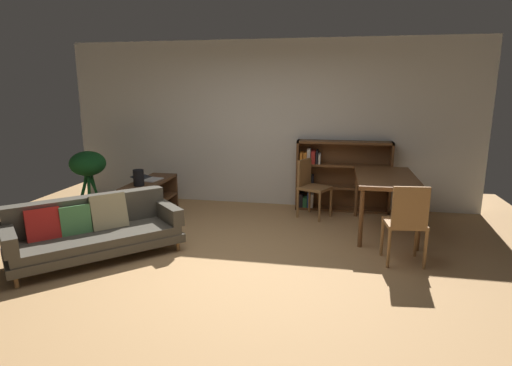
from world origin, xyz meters
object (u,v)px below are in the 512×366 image
at_px(media_console, 150,199).
at_px(dining_table, 386,182).
at_px(fabric_couch, 93,230).
at_px(dining_chair_far, 311,185).
at_px(bookshelf, 337,176).
at_px(open_laptop, 148,179).
at_px(potted_floor_plant, 88,169).
at_px(desk_speaker, 139,178).
at_px(dining_chair_near, 407,220).

distance_m(media_console, dining_table, 3.48).
height_order(fabric_couch, dining_chair_far, dining_chair_far).
bearing_deg(dining_table, bookshelf, 122.64).
height_order(fabric_couch, bookshelf, bookshelf).
bearing_deg(bookshelf, dining_chair_far, -128.76).
bearing_deg(open_laptop, potted_floor_plant, -175.87).
bearing_deg(fabric_couch, desk_speaker, 92.21).
xyz_separation_m(fabric_couch, dining_table, (3.41, 1.55, 0.37)).
relative_size(fabric_couch, open_laptop, 4.08).
bearing_deg(bookshelf, media_console, -161.58).
bearing_deg(media_console, dining_chair_near, -18.31).
bearing_deg(dining_chair_near, open_laptop, 160.82).
relative_size(dining_table, dining_chair_near, 1.53).
relative_size(potted_floor_plant, dining_table, 0.70).
relative_size(desk_speaker, potted_floor_plant, 0.24).
bearing_deg(fabric_couch, media_console, 91.61).
bearing_deg(dining_chair_near, bookshelf, 109.74).
bearing_deg(desk_speaker, potted_floor_plant, 161.76).
relative_size(media_console, dining_chair_far, 1.39).
distance_m(desk_speaker, dining_chair_near, 3.68).
bearing_deg(media_console, open_laptop, 122.09).
bearing_deg(desk_speaker, media_console, 89.22).
distance_m(media_console, dining_chair_far, 2.48).
relative_size(desk_speaker, dining_chair_near, 0.26).
height_order(open_laptop, dining_chair_near, dining_chair_near).
bearing_deg(potted_floor_plant, dining_chair_far, 7.40).
distance_m(fabric_couch, dining_table, 3.77).
bearing_deg(dining_chair_near, potted_floor_plant, 165.46).
relative_size(open_laptop, dining_chair_near, 0.49).
height_order(dining_chair_far, bookshelf, bookshelf).
distance_m(desk_speaker, bookshelf, 3.09).
bearing_deg(dining_chair_far, media_console, -169.40).
relative_size(potted_floor_plant, bookshelf, 0.66).
bearing_deg(bookshelf, potted_floor_plant, -166.35).
bearing_deg(desk_speaker, dining_chair_near, -13.47).
relative_size(fabric_couch, dining_chair_near, 2.01).
xyz_separation_m(media_console, dining_table, (3.46, -0.07, 0.44)).
distance_m(fabric_couch, media_console, 1.62).
bearing_deg(fabric_couch, dining_table, 24.48).
bearing_deg(bookshelf, dining_table, -57.36).
bearing_deg(dining_table, open_laptop, 177.63).
bearing_deg(dining_chair_far, dining_chair_near, -54.95).
distance_m(potted_floor_plant, dining_table, 4.47).
relative_size(fabric_couch, potted_floor_plant, 1.89).
height_order(media_console, dining_chair_far, dining_chair_far).
xyz_separation_m(fabric_couch, desk_speaker, (-0.05, 1.30, 0.34)).
xyz_separation_m(open_laptop, dining_table, (3.50, -0.14, 0.13)).
height_order(potted_floor_plant, dining_chair_near, potted_floor_plant).
bearing_deg(dining_table, dining_chair_far, 153.15).
distance_m(dining_chair_far, bookshelf, 0.62).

